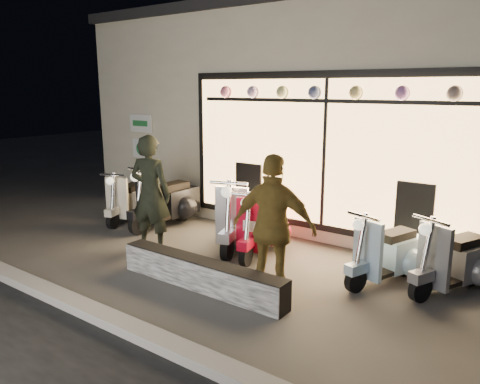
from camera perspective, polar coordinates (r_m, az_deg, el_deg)
The scene contains 12 objects.
ground at distance 7.02m, azimuth -3.29°, elevation -9.21°, with size 40.00×40.00×0.00m, color #383533.
kerb at distance 5.74m, azimuth -16.47°, elevation -14.32°, with size 40.00×0.25×0.12m, color slate.
shop_building at distance 10.84m, azimuth 13.76°, elevation 9.60°, with size 10.20×6.23×4.20m.
graffiti_barrier at distance 6.29m, azimuth -4.75°, elevation -9.94°, with size 2.59×0.28×0.40m, color black.
scooter_silver at distance 7.94m, azimuth 0.34°, elevation -3.00°, with size 0.88×1.63×1.17m.
scooter_red at distance 7.62m, azimuth 2.94°, elevation -4.09°, with size 0.68×1.47×1.05m.
scooter_black at distance 9.14m, azimuth -8.41°, elevation -1.09°, with size 0.53×1.60×1.15m.
scooter_cream at distance 9.68m, azimuth -13.14°, elevation -0.89°, with size 0.76×1.38×1.00m.
scooter_blue at distance 6.80m, azimuth 18.10°, elevation -7.01°, with size 0.75×1.38×0.99m.
scooter_grey at distance 6.81m, azimuth 25.24°, elevation -7.50°, with size 0.83×1.39×1.02m.
man at distance 7.64m, azimuth -10.84°, elevation -0.18°, with size 0.69×0.45×1.89m, color black.
woman at distance 5.80m, azimuth 4.12°, elevation -4.36°, with size 1.08×0.45×1.83m, color brown.
Camera 1 is at (4.16, -5.02, 2.61)m, focal length 35.00 mm.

